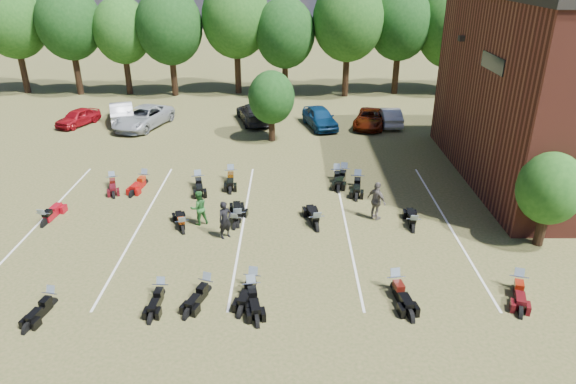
{
  "coord_description": "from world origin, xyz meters",
  "views": [
    {
      "loc": [
        -0.73,
        -19.2,
        11.78
      ],
      "look_at": [
        -0.82,
        4.0,
        1.2
      ],
      "focal_mm": 32.0,
      "sensor_mm": 36.0,
      "label": 1
    }
  ],
  "objects_px": {
    "motorcycle_0": "(53,305)",
    "motorcycle_7": "(45,225)",
    "person_green": "(199,208)",
    "person_grey": "(377,201)",
    "car_4": "(320,117)",
    "motorcycle_14": "(113,186)",
    "car_0": "(78,117)",
    "person_black": "(225,220)",
    "motorcycle_3": "(207,293)"
  },
  "relations": [
    {
      "from": "car_4",
      "to": "motorcycle_0",
      "type": "xyz_separation_m",
      "value": [
        -11.14,
        -22.24,
        -0.78
      ]
    },
    {
      "from": "person_black",
      "to": "motorcycle_14",
      "type": "distance_m",
      "value": 9.23
    },
    {
      "from": "person_green",
      "to": "motorcycle_14",
      "type": "height_order",
      "value": "person_green"
    },
    {
      "from": "motorcycle_7",
      "to": "motorcycle_3",
      "type": "bearing_deg",
      "value": 152.78
    },
    {
      "from": "car_4",
      "to": "motorcycle_0",
      "type": "distance_m",
      "value": 24.88
    },
    {
      "from": "car_4",
      "to": "motorcycle_14",
      "type": "bearing_deg",
      "value": -152.87
    },
    {
      "from": "person_black",
      "to": "person_green",
      "type": "height_order",
      "value": "person_black"
    },
    {
      "from": "car_0",
      "to": "person_green",
      "type": "xyz_separation_m",
      "value": [
        11.98,
        -16.19,
        0.23
      ]
    },
    {
      "from": "car_0",
      "to": "motorcycle_7",
      "type": "bearing_deg",
      "value": -49.99
    },
    {
      "from": "motorcycle_7",
      "to": "motorcycle_14",
      "type": "relative_size",
      "value": 1.06
    },
    {
      "from": "person_green",
      "to": "motorcycle_7",
      "type": "distance_m",
      "value": 7.55
    },
    {
      "from": "person_grey",
      "to": "motorcycle_7",
      "type": "height_order",
      "value": "person_grey"
    },
    {
      "from": "car_4",
      "to": "person_green",
      "type": "height_order",
      "value": "person_green"
    },
    {
      "from": "person_grey",
      "to": "motorcycle_7",
      "type": "relative_size",
      "value": 0.87
    },
    {
      "from": "motorcycle_14",
      "to": "person_grey",
      "type": "bearing_deg",
      "value": -34.25
    },
    {
      "from": "car_0",
      "to": "person_grey",
      "type": "relative_size",
      "value": 1.91
    },
    {
      "from": "motorcycle_0",
      "to": "motorcycle_7",
      "type": "height_order",
      "value": "motorcycle_7"
    },
    {
      "from": "motorcycle_3",
      "to": "motorcycle_14",
      "type": "bearing_deg",
      "value": 142.54
    },
    {
      "from": "person_grey",
      "to": "motorcycle_14",
      "type": "distance_m",
      "value": 14.86
    },
    {
      "from": "person_black",
      "to": "motorcycle_3",
      "type": "distance_m",
      "value": 4.44
    },
    {
      "from": "car_4",
      "to": "motorcycle_7",
      "type": "bearing_deg",
      "value": -146.9
    },
    {
      "from": "car_4",
      "to": "motorcycle_7",
      "type": "xyz_separation_m",
      "value": [
        -14.16,
        -15.92,
        -0.78
      ]
    },
    {
      "from": "person_black",
      "to": "motorcycle_0",
      "type": "distance_m",
      "value": 7.88
    },
    {
      "from": "person_black",
      "to": "motorcycle_0",
      "type": "relative_size",
      "value": 0.9
    },
    {
      "from": "car_0",
      "to": "person_grey",
      "type": "height_order",
      "value": "person_grey"
    },
    {
      "from": "car_4",
      "to": "motorcycle_14",
      "type": "relative_size",
      "value": 2.13
    },
    {
      "from": "person_green",
      "to": "person_grey",
      "type": "bearing_deg",
      "value": 156.45
    },
    {
      "from": "person_grey",
      "to": "motorcycle_3",
      "type": "relative_size",
      "value": 0.93
    },
    {
      "from": "person_green",
      "to": "motorcycle_14",
      "type": "relative_size",
      "value": 0.81
    },
    {
      "from": "motorcycle_3",
      "to": "motorcycle_14",
      "type": "distance_m",
      "value": 12.27
    },
    {
      "from": "person_green",
      "to": "person_grey",
      "type": "relative_size",
      "value": 0.88
    },
    {
      "from": "person_green",
      "to": "motorcycle_14",
      "type": "distance_m",
      "value": 7.3
    },
    {
      "from": "person_grey",
      "to": "motorcycle_14",
      "type": "relative_size",
      "value": 0.92
    },
    {
      "from": "car_4",
      "to": "person_grey",
      "type": "distance_m",
      "value": 15.33
    },
    {
      "from": "person_black",
      "to": "motorcycle_0",
      "type": "xyz_separation_m",
      "value": [
        -5.89,
        -5.15,
        -0.9
      ]
    },
    {
      "from": "motorcycle_0",
      "to": "motorcycle_3",
      "type": "distance_m",
      "value": 5.7
    },
    {
      "from": "car_4",
      "to": "car_0",
      "type": "bearing_deg",
      "value": 163.47
    },
    {
      "from": "car_0",
      "to": "person_green",
      "type": "distance_m",
      "value": 20.14
    },
    {
      "from": "person_grey",
      "to": "motorcycle_3",
      "type": "bearing_deg",
      "value": 92.25
    },
    {
      "from": "motorcycle_3",
      "to": "motorcycle_7",
      "type": "xyz_separation_m",
      "value": [
        -8.67,
        5.51,
        0.0
      ]
    },
    {
      "from": "motorcycle_7",
      "to": "motorcycle_0",
      "type": "bearing_deg",
      "value": 120.79
    },
    {
      "from": "car_0",
      "to": "motorcycle_0",
      "type": "height_order",
      "value": "car_0"
    },
    {
      "from": "motorcycle_7",
      "to": "person_green",
      "type": "bearing_deg",
      "value": -173.63
    },
    {
      "from": "motorcycle_3",
      "to": "motorcycle_7",
      "type": "relative_size",
      "value": 0.94
    },
    {
      "from": "motorcycle_7",
      "to": "car_4",
      "type": "bearing_deg",
      "value": -126.46
    },
    {
      "from": "car_4",
      "to": "motorcycle_0",
      "type": "bearing_deg",
      "value": -131.84
    },
    {
      "from": "person_green",
      "to": "person_black",
      "type": "bearing_deg",
      "value": 109.65
    },
    {
      "from": "car_0",
      "to": "motorcycle_3",
      "type": "height_order",
      "value": "car_0"
    },
    {
      "from": "motorcycle_0",
      "to": "motorcycle_14",
      "type": "relative_size",
      "value": 0.94
    },
    {
      "from": "motorcycle_7",
      "to": "person_grey",
      "type": "bearing_deg",
      "value": -172.26
    }
  ]
}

